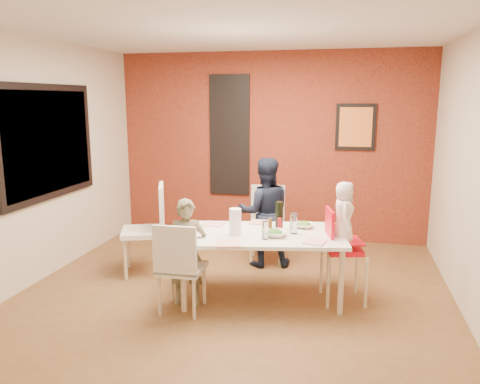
% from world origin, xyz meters
% --- Properties ---
extents(ground, '(4.50, 4.50, 0.00)m').
position_xyz_m(ground, '(0.00, 0.00, 0.00)').
color(ground, brown).
rests_on(ground, ground).
extents(ceiling, '(4.50, 4.50, 0.02)m').
position_xyz_m(ceiling, '(0.00, 0.00, 2.70)').
color(ceiling, silver).
rests_on(ceiling, wall_back).
extents(wall_back, '(4.50, 0.02, 2.70)m').
position_xyz_m(wall_back, '(0.00, 2.25, 1.35)').
color(wall_back, beige).
rests_on(wall_back, ground).
extents(wall_front, '(4.50, 0.02, 2.70)m').
position_xyz_m(wall_front, '(0.00, -2.25, 1.35)').
color(wall_front, beige).
rests_on(wall_front, ground).
extents(wall_left, '(0.02, 4.50, 2.70)m').
position_xyz_m(wall_left, '(-2.25, 0.00, 1.35)').
color(wall_left, beige).
rests_on(wall_left, ground).
extents(wall_right, '(0.02, 4.50, 2.70)m').
position_xyz_m(wall_right, '(2.25, 0.00, 1.35)').
color(wall_right, beige).
rests_on(wall_right, ground).
extents(brick_accent_wall, '(4.50, 0.02, 2.70)m').
position_xyz_m(brick_accent_wall, '(0.00, 2.23, 1.35)').
color(brick_accent_wall, maroon).
rests_on(brick_accent_wall, ground).
extents(picture_window_frame, '(0.05, 1.70, 1.30)m').
position_xyz_m(picture_window_frame, '(-2.22, 0.20, 1.55)').
color(picture_window_frame, black).
rests_on(picture_window_frame, wall_left).
extents(picture_window_pane, '(0.02, 1.55, 1.15)m').
position_xyz_m(picture_window_pane, '(-2.21, 0.20, 1.55)').
color(picture_window_pane, black).
rests_on(picture_window_pane, wall_left).
extents(glassblock_strip, '(0.55, 0.03, 1.70)m').
position_xyz_m(glassblock_strip, '(-0.60, 2.21, 1.50)').
color(glassblock_strip, silver).
rests_on(glassblock_strip, wall_back).
extents(glassblock_surround, '(0.60, 0.03, 1.76)m').
position_xyz_m(glassblock_surround, '(-0.60, 2.21, 1.50)').
color(glassblock_surround, black).
rests_on(glassblock_surround, wall_back).
extents(art_print_frame, '(0.54, 0.03, 0.64)m').
position_xyz_m(art_print_frame, '(1.20, 2.21, 1.65)').
color(art_print_frame, black).
rests_on(art_print_frame, wall_back).
extents(art_print_canvas, '(0.44, 0.01, 0.54)m').
position_xyz_m(art_print_canvas, '(1.20, 2.19, 1.65)').
color(art_print_canvas, orange).
rests_on(art_print_canvas, wall_back).
extents(dining_table, '(1.79, 1.21, 0.69)m').
position_xyz_m(dining_table, '(0.29, 0.03, 0.63)').
color(dining_table, white).
rests_on(dining_table, ground).
extents(chair_near, '(0.43, 0.43, 0.90)m').
position_xyz_m(chair_near, '(-0.40, -0.53, 0.50)').
color(chair_near, beige).
rests_on(chair_near, ground).
extents(chair_far, '(0.48, 0.48, 0.94)m').
position_xyz_m(chair_far, '(0.14, 1.22, 0.53)').
color(chair_far, beige).
rests_on(chair_far, ground).
extents(chair_left, '(0.64, 0.64, 1.06)m').
position_xyz_m(chair_left, '(-1.10, 0.43, 0.59)').
color(chair_left, white).
rests_on(chair_left, ground).
extents(high_chair, '(0.48, 0.48, 0.96)m').
position_xyz_m(high_chair, '(1.07, 0.12, 0.58)').
color(high_chair, red).
rests_on(high_chair, ground).
extents(child_near, '(0.44, 0.34, 1.07)m').
position_xyz_m(child_near, '(-0.40, -0.29, 0.54)').
color(child_near, '#625D46').
rests_on(child_near, ground).
extents(child_far, '(0.77, 0.67, 1.34)m').
position_xyz_m(child_far, '(0.15, 0.98, 0.67)').
color(child_far, black).
rests_on(child_far, ground).
extents(toddler, '(0.25, 0.35, 0.67)m').
position_xyz_m(toddler, '(1.10, 0.13, 0.90)').
color(toddler, silver).
rests_on(toddler, high_chair).
extents(plate_near_left, '(0.28, 0.28, 0.01)m').
position_xyz_m(plate_near_left, '(0.05, -0.40, 0.69)').
color(plate_near_left, white).
rests_on(plate_near_left, dining_table).
extents(plate_far_mid, '(0.21, 0.21, 0.01)m').
position_xyz_m(plate_far_mid, '(0.19, 0.42, 0.69)').
color(plate_far_mid, silver).
rests_on(plate_far_mid, dining_table).
extents(plate_near_right, '(0.24, 0.24, 0.01)m').
position_xyz_m(plate_near_right, '(0.84, -0.17, 0.69)').
color(plate_near_right, white).
rests_on(plate_near_right, dining_table).
extents(plate_far_left, '(0.23, 0.23, 0.01)m').
position_xyz_m(plate_far_left, '(-0.28, 0.24, 0.69)').
color(plate_far_left, white).
rests_on(plate_far_left, dining_table).
extents(salad_bowl_a, '(0.25, 0.25, 0.06)m').
position_xyz_m(salad_bowl_a, '(0.44, -0.05, 0.72)').
color(salad_bowl_a, white).
rests_on(salad_bowl_a, dining_table).
extents(salad_bowl_b, '(0.20, 0.20, 0.05)m').
position_xyz_m(salad_bowl_b, '(0.69, 0.33, 0.71)').
color(salad_bowl_b, white).
rests_on(salad_bowl_b, dining_table).
extents(wine_bottle, '(0.08, 0.08, 0.30)m').
position_xyz_m(wine_bottle, '(0.45, 0.17, 0.84)').
color(wine_bottle, black).
rests_on(wine_bottle, dining_table).
extents(wine_glass_a, '(0.06, 0.06, 0.18)m').
position_xyz_m(wine_glass_a, '(0.36, -0.17, 0.78)').
color(wine_glass_a, silver).
rests_on(wine_glass_a, dining_table).
extents(wine_glass_b, '(0.07, 0.07, 0.21)m').
position_xyz_m(wine_glass_b, '(0.61, 0.09, 0.79)').
color(wine_glass_b, white).
rests_on(wine_glass_b, dining_table).
extents(paper_towel_roll, '(0.12, 0.12, 0.27)m').
position_xyz_m(paper_towel_roll, '(0.04, -0.09, 0.82)').
color(paper_towel_roll, white).
rests_on(paper_towel_roll, dining_table).
extents(condiment_red, '(0.04, 0.04, 0.15)m').
position_xyz_m(condiment_red, '(0.46, 0.09, 0.76)').
color(condiment_red, red).
rests_on(condiment_red, dining_table).
extents(condiment_green, '(0.03, 0.03, 0.13)m').
position_xyz_m(condiment_green, '(0.46, 0.11, 0.75)').
color(condiment_green, '#2D7727').
rests_on(condiment_green, dining_table).
extents(condiment_brown, '(0.04, 0.04, 0.15)m').
position_xyz_m(condiment_brown, '(0.37, 0.05, 0.77)').
color(condiment_brown, brown).
rests_on(condiment_brown, dining_table).
extents(sippy_cup, '(0.06, 0.06, 0.11)m').
position_xyz_m(sippy_cup, '(1.02, 0.19, 0.74)').
color(sippy_cup, orange).
rests_on(sippy_cup, dining_table).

